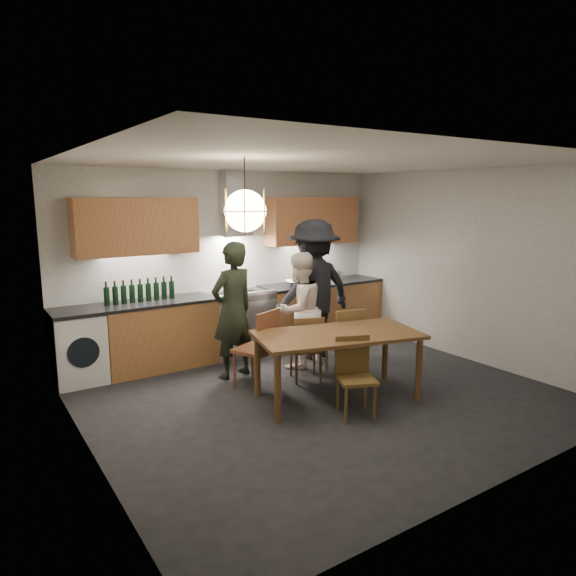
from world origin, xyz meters
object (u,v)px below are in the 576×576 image
chair_back_left (261,344)px  person_left (233,310)px  chair_front (354,370)px  person_right (314,289)px  dining_table (337,341)px  wine_bottles (140,290)px  mixing_bowl (296,283)px  stock_pot (337,276)px  person_mid (299,310)px

chair_back_left → person_left: size_ratio=0.55×
chair_front → person_right: 2.02m
chair_front → person_left: size_ratio=0.48×
dining_table → person_left: size_ratio=1.15×
wine_bottles → dining_table: bearing=-55.6°
person_left → mixing_bowl: person_left is taller
stock_pot → wine_bottles: 3.20m
dining_table → chair_back_left: bearing=141.6°
mixing_bowl → wine_bottles: 2.34m
person_mid → person_right: person_right is taller
chair_back_left → person_mid: person_mid is taller
chair_front → person_mid: size_ratio=0.53×
dining_table → person_left: person_left is taller
stock_pot → chair_front: bearing=-125.3°
chair_back_left → stock_pot: bearing=-171.2°
person_left → wine_bottles: person_left is taller
chair_front → wine_bottles: 2.99m
chair_front → stock_pot: size_ratio=4.35×
chair_back_left → person_left: person_left is taller
stock_pot → wine_bottles: wine_bottles is taller
dining_table → wine_bottles: bearing=138.6°
dining_table → person_left: bearing=130.4°
chair_back_left → chair_front: chair_back_left is taller
mixing_bowl → chair_back_left: bearing=-136.5°
dining_table → wine_bottles: 2.66m
chair_back_left → person_left: (-0.07, 0.55, 0.31)m
person_mid → mixing_bowl: person_mid is taller
person_mid → mixing_bowl: size_ratio=4.55×
person_left → person_mid: 0.92m
wine_bottles → chair_front: bearing=-61.8°
chair_back_left → chair_front: (0.45, -1.13, -0.07)m
chair_front → person_right: bearing=89.7°
person_mid → chair_front: bearing=65.8°
person_mid → mixing_bowl: bearing=-132.6°
person_mid → chair_back_left: bearing=16.7°
dining_table → mixing_bowl: bearing=81.8°
dining_table → wine_bottles: wine_bottles is taller
chair_back_left → person_mid: size_ratio=0.62×
person_right → wine_bottles: size_ratio=2.11×
chair_front → wine_bottles: bearing=141.6°
dining_table → stock_pot: 2.76m
chair_back_left → person_right: size_ratio=0.49×
stock_pot → person_mid: bearing=-145.2°
person_right → person_mid: bearing=27.4°
person_right → stock_pot: person_right is taller
person_mid → stock_pot: (1.43, 0.99, 0.20)m
wine_bottles → person_left: bearing=-46.2°
person_mid → stock_pot: person_mid is taller
mixing_bowl → wine_bottles: wine_bottles is taller
person_left → wine_bottles: 1.26m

